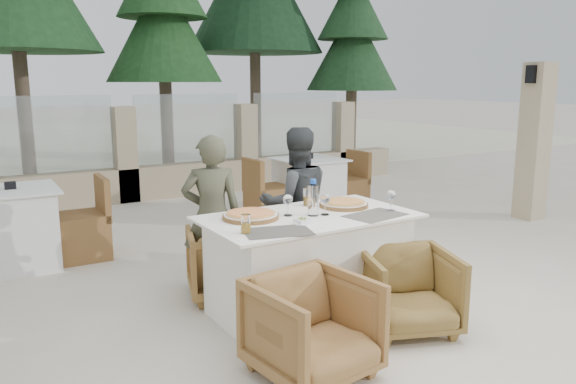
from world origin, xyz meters
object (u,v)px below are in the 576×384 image
water_bottle (313,197)px  beer_glass_right (308,197)px  pizza_left (251,215)px  armchair_near_right (408,291)px  armchair_far_left (226,262)px  dining_table (308,264)px  wine_glass_centre (288,204)px  bg_table_b (309,187)px  pizza_right (344,204)px  beer_glass_left (246,224)px  armchair_far_right (309,241)px  wine_glass_near (325,203)px  armchair_near_left (313,328)px  diner_left (212,216)px  diner_right (296,203)px  olive_dish (303,221)px  bg_table_a (14,229)px  wine_glass_corner (391,199)px

water_bottle → beer_glass_right: size_ratio=1.90×
pizza_left → armchair_near_right: 1.26m
beer_glass_right → armchair_far_left: 0.88m
dining_table → armchair_far_left: (-0.39, 0.66, -0.10)m
wine_glass_centre → bg_table_b: wine_glass_centre is taller
wine_glass_centre → armchair_far_left: size_ratio=0.29×
pizza_right → beer_glass_left: (-1.04, -0.31, 0.04)m
wine_glass_centre → armchair_far_right: size_ratio=0.26×
dining_table → armchair_far_right: size_ratio=2.26×
wine_glass_near → armchair_far_left: bearing=125.6°
armchair_near_left → water_bottle: bearing=49.7°
diner_left → diner_right: (0.82, 0.00, 0.01)m
wine_glass_near → water_bottle: bearing=161.1°
armchair_far_right → armchair_near_right: armchair_far_right is taller
olive_dish → bg_table_a: size_ratio=0.07×
beer_glass_left → armchair_near_right: size_ratio=0.20×
armchair_far_left → diner_left: bearing=-26.2°
water_bottle → diner_right: 0.85m
armchair_near_left → armchair_near_right: bearing=4.2°
wine_glass_near → beer_glass_right: 0.35m
beer_glass_right → bg_table_a: 2.89m
pizza_right → olive_dish: (-0.58, -0.29, -0.00)m
beer_glass_left → armchair_near_right: bearing=-22.3°
diner_right → bg_table_a: size_ratio=0.84×
armchair_near_left → bg_table_b: (2.27, 3.47, 0.08)m
beer_glass_right → bg_table_b: size_ratio=0.09×
wine_glass_centre → armchair_far_right: 1.03m
armchair_far_left → wine_glass_corner: bearing=157.0°
wine_glass_corner → armchair_near_right: wine_glass_corner is taller
wine_glass_corner → armchair_near_left: bearing=-151.8°
wine_glass_near → beer_glass_right: wine_glass_near is taller
pizza_left → armchair_far_right: bearing=32.5°
pizza_right → armchair_far_left: bearing=145.3°
wine_glass_near → bg_table_b: wine_glass_near is taller
olive_dish → wine_glass_near: bearing=25.4°
wine_glass_centre → beer_glass_right: wine_glass_centre is taller
dining_table → wine_glass_near: (0.12, -0.05, 0.48)m
dining_table → beer_glass_left: size_ratio=12.51×
beer_glass_left → olive_dish: 0.46m
armchair_near_right → diner_right: size_ratio=0.47×
dining_table → beer_glass_right: bearing=57.8°
diner_right → bg_table_b: bearing=-111.5°
pizza_right → olive_dish: bearing=-153.5°
pizza_left → bg_table_a: 2.63m
pizza_left → pizza_right: bearing=-2.5°
wine_glass_corner → diner_right: (-0.28, 0.94, -0.18)m
dining_table → armchair_near_right: 0.78m
bg_table_b → pizza_right: bearing=-117.9°
armchair_near_left → bg_table_a: bearing=105.9°
pizza_right → diner_left: size_ratio=0.29×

